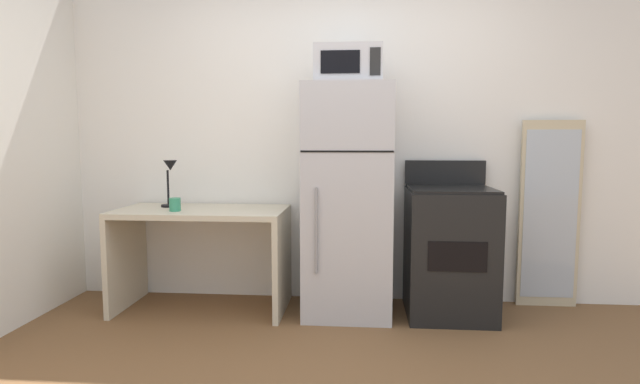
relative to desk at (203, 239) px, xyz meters
The scene contains 8 objects.
wall_back_white 1.35m from the desk, 20.62° to the left, with size 5.00×0.10×2.60m, color white.
desk is the anchor object (origin of this frame).
desk_lamp 0.54m from the desk, 163.76° to the left, with size 0.14×0.12×0.35m.
coffee_mug 0.34m from the desk, 139.07° to the right, with size 0.08×0.08×0.10m, color #338C66.
refrigerator 1.11m from the desk, ahead, with size 0.62×0.63×1.64m.
microwave 1.64m from the desk, ahead, with size 0.46×0.35×0.26m.
oven_range 1.80m from the desk, ahead, with size 0.60×0.61×1.10m.
leaning_mirror 2.59m from the desk, ahead, with size 0.44×0.03×1.40m.
Camera 1 is at (0.14, -2.22, 1.25)m, focal length 27.89 mm.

